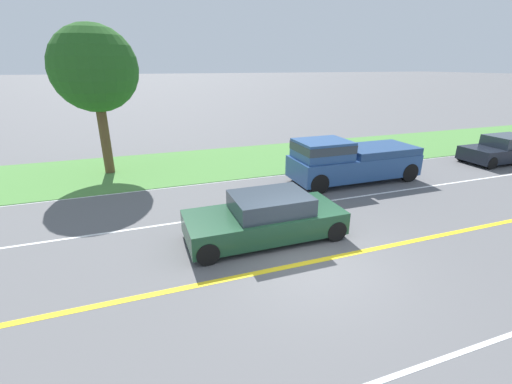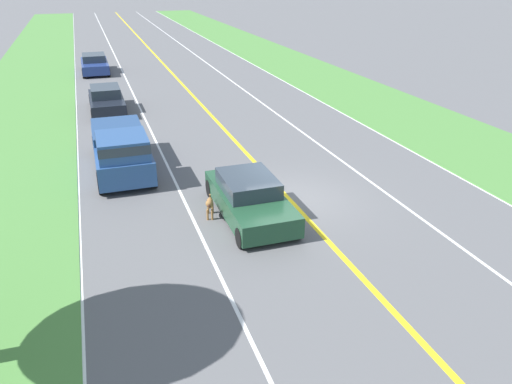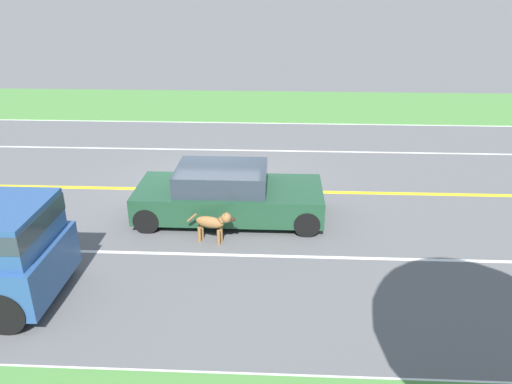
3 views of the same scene
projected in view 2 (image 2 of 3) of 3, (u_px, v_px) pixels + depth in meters
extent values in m
plane|color=#5B5B5E|center=(290.00, 200.00, 17.33)|extent=(400.00, 400.00, 0.00)
cube|color=yellow|center=(290.00, 200.00, 17.33)|extent=(0.18, 160.00, 0.01)
cube|color=white|center=(79.00, 232.00, 15.29)|extent=(0.14, 160.00, 0.01)
cube|color=white|center=(457.00, 176.00, 19.36)|extent=(0.14, 160.00, 0.01)
cube|color=white|center=(191.00, 215.00, 16.31)|extent=(0.10, 160.00, 0.01)
cube|color=white|center=(378.00, 187.00, 18.34)|extent=(0.10, 160.00, 0.01)
cube|color=#1E472D|center=(250.00, 201.00, 16.11)|extent=(1.89, 4.49, 0.65)
cube|color=#2D3842|center=(248.00, 183.00, 16.03)|extent=(1.63, 2.15, 0.49)
cylinder|color=black|center=(241.00, 238.00, 14.35)|extent=(0.22, 0.60, 0.60)
cylinder|color=black|center=(211.00, 188.00, 17.54)|extent=(0.22, 0.60, 0.60)
cylinder|color=black|center=(297.00, 229.00, 14.85)|extent=(0.22, 0.60, 0.60)
cylinder|color=black|center=(257.00, 182.00, 18.04)|extent=(0.22, 0.60, 0.60)
ellipsoid|color=olive|center=(210.00, 203.00, 16.03)|extent=(0.38, 0.69, 0.26)
cylinder|color=olive|center=(208.00, 215.00, 15.94)|extent=(0.07, 0.07, 0.36)
cylinder|color=olive|center=(208.00, 208.00, 16.36)|extent=(0.07, 0.07, 0.36)
cylinder|color=olive|center=(212.00, 215.00, 15.95)|extent=(0.07, 0.07, 0.36)
cylinder|color=olive|center=(213.00, 208.00, 16.37)|extent=(0.07, 0.07, 0.36)
cylinder|color=olive|center=(209.00, 204.00, 15.73)|extent=(0.18, 0.21, 0.18)
sphere|color=olive|center=(209.00, 204.00, 15.59)|extent=(0.28, 0.28, 0.22)
ellipsoid|color=#331E14|center=(209.00, 206.00, 15.46)|extent=(0.13, 0.13, 0.09)
cone|color=brown|center=(207.00, 201.00, 15.57)|extent=(0.09, 0.09, 0.10)
cone|color=brown|center=(211.00, 201.00, 15.57)|extent=(0.09, 0.09, 0.10)
cylinder|color=olive|center=(210.00, 196.00, 16.40)|extent=(0.11, 0.25, 0.25)
cube|color=#284C84|center=(121.00, 153.00, 19.73)|extent=(2.01, 5.50, 0.88)
cube|color=#284C84|center=(122.00, 146.00, 18.02)|extent=(1.77, 2.08, 0.75)
cube|color=#2D3842|center=(122.00, 143.00, 17.97)|extent=(1.79, 2.10, 0.33)
cube|color=navy|center=(117.00, 130.00, 20.48)|extent=(1.97, 3.13, 0.31)
cylinder|color=black|center=(101.00, 183.00, 17.69)|extent=(0.22, 0.80, 0.80)
cylinder|color=black|center=(96.00, 145.00, 21.47)|extent=(0.22, 0.80, 0.80)
cylinder|color=black|center=(153.00, 177.00, 18.23)|extent=(0.22, 0.80, 0.80)
cylinder|color=black|center=(139.00, 140.00, 22.00)|extent=(0.22, 0.80, 0.80)
cube|color=black|center=(107.00, 103.00, 27.67)|extent=(1.78, 4.46, 0.66)
cube|color=#2D3842|center=(105.00, 91.00, 27.58)|extent=(1.53, 2.14, 0.53)
cylinder|color=black|center=(93.00, 116.00, 25.93)|extent=(0.22, 0.60, 0.60)
cylinder|color=black|center=(91.00, 100.00, 29.10)|extent=(0.22, 0.60, 0.60)
cylinder|color=black|center=(125.00, 113.00, 26.40)|extent=(0.22, 0.60, 0.60)
cylinder|color=black|center=(119.00, 97.00, 29.57)|extent=(0.22, 0.60, 0.60)
cube|color=navy|center=(95.00, 66.00, 37.70)|extent=(1.89, 4.70, 0.66)
cube|color=#2D3842|center=(94.00, 58.00, 37.62)|extent=(1.63, 2.25, 0.50)
cylinder|color=black|center=(84.00, 74.00, 35.88)|extent=(0.22, 0.67, 0.67)
cylinder|color=black|center=(83.00, 64.00, 39.17)|extent=(0.22, 0.67, 0.67)
cylinder|color=black|center=(108.00, 72.00, 36.38)|extent=(0.22, 0.67, 0.67)
cylinder|color=black|center=(105.00, 63.00, 39.67)|extent=(0.22, 0.67, 0.67)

